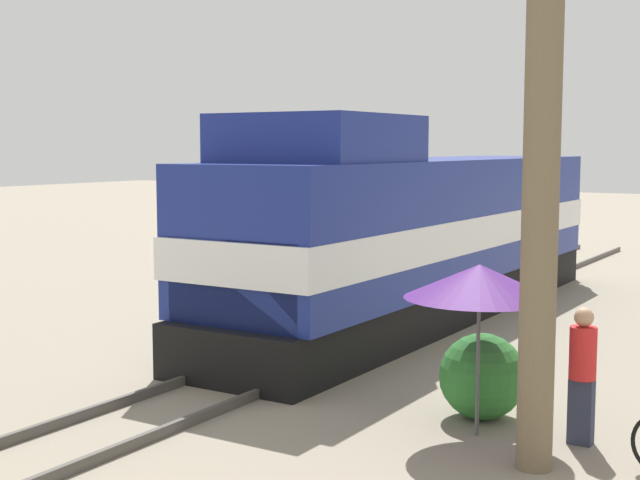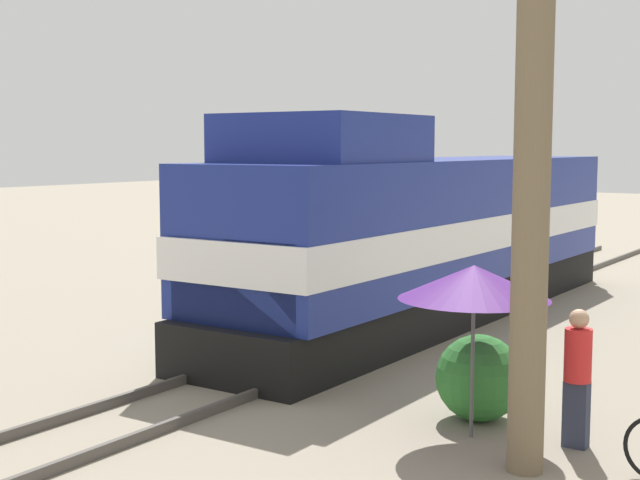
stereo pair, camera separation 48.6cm
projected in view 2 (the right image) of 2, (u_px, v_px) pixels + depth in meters
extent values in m
plane|color=gray|center=(295.00, 365.00, 15.37)|extent=(120.00, 120.00, 0.00)
cube|color=#4C4742|center=(262.00, 355.00, 15.76)|extent=(0.08, 40.27, 0.15)
cube|color=#4C4742|center=(329.00, 366.00, 14.96)|extent=(0.08, 40.27, 0.15)
cube|color=black|center=(432.00, 296.00, 19.63)|extent=(2.71, 14.43, 0.92)
cube|color=navy|center=(433.00, 218.00, 19.44)|extent=(2.94, 13.85, 2.55)
cube|color=white|center=(433.00, 229.00, 19.47)|extent=(2.98, 14.00, 0.70)
cube|color=white|center=(270.00, 277.00, 14.62)|extent=(2.50, 2.02, 1.40)
cube|color=navy|center=(323.00, 139.00, 15.69)|extent=(2.77, 3.17, 0.83)
cylinder|color=#726047|center=(533.00, 115.00, 9.92)|extent=(0.42, 0.42, 8.21)
cylinder|color=#4C4C4C|center=(473.00, 356.00, 11.44)|extent=(0.05, 0.05, 2.14)
cone|color=#4C1E72|center=(474.00, 282.00, 11.34)|extent=(1.95, 1.95, 0.44)
sphere|color=#2D722D|center=(479.00, 378.00, 12.19)|extent=(1.19, 1.19, 1.19)
cube|color=#2D3347|center=(576.00, 414.00, 11.13)|extent=(0.30, 0.20, 0.84)
cylinder|color=red|center=(578.00, 355.00, 11.05)|extent=(0.34, 0.34, 0.67)
sphere|color=tan|center=(579.00, 319.00, 11.00)|extent=(0.25, 0.25, 0.25)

